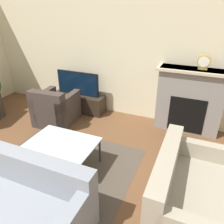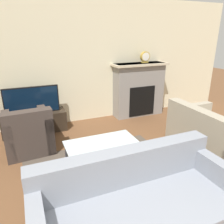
% 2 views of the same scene
% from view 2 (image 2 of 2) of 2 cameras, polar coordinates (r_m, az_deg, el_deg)
% --- Properties ---
extents(wall_back, '(8.95, 0.06, 2.70)m').
position_cam_2_polar(wall_back, '(4.88, -14.53, 12.11)').
color(wall_back, beige).
rests_on(wall_back, ground_plane).
extents(area_rug, '(2.25, 1.92, 0.00)m').
position_cam_2_polar(area_rug, '(3.35, -1.63, -16.04)').
color(area_rug, '#4C4238').
rests_on(area_rug, ground_plane).
extents(fireplace, '(1.36, 0.43, 1.29)m').
position_cam_2_polar(fireplace, '(5.43, 7.00, 6.06)').
color(fireplace, gray).
rests_on(fireplace, ground_plane).
extents(tv_stand, '(1.26, 0.40, 0.42)m').
position_cam_2_polar(tv_stand, '(4.81, -19.50, -2.64)').
color(tv_stand, '#2D2319').
rests_on(tv_stand, ground_plane).
extents(tv, '(1.06, 0.06, 0.55)m').
position_cam_2_polar(tv, '(4.65, -20.19, 2.89)').
color(tv, black).
rests_on(tv, tv_stand).
extents(couch_sectional, '(2.05, 0.91, 0.82)m').
position_cam_2_polar(couch_sectional, '(2.43, 6.82, -24.11)').
color(couch_sectional, gray).
rests_on(couch_sectional, ground_plane).
extents(couch_loveseat, '(0.98, 1.44, 0.82)m').
position_cam_2_polar(couch_loveseat, '(4.16, 24.73, -5.82)').
color(couch_loveseat, '#9E937F').
rests_on(couch_loveseat, ground_plane).
extents(armchair_accent, '(0.82, 0.89, 0.82)m').
position_cam_2_polar(armchair_accent, '(4.10, -20.99, -5.43)').
color(armchair_accent, '#3D332D').
rests_on(armchair_accent, ground_plane).
extents(coffee_table, '(1.05, 0.72, 0.46)m').
position_cam_2_polar(coffee_table, '(3.17, -2.14, -9.32)').
color(coffee_table, '#333338').
rests_on(coffee_table, ground_plane).
extents(mantel_clock, '(0.23, 0.07, 0.26)m').
position_cam_2_polar(mantel_clock, '(5.37, 8.63, 14.03)').
color(mantel_clock, '#B79338').
rests_on(mantel_clock, fireplace).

